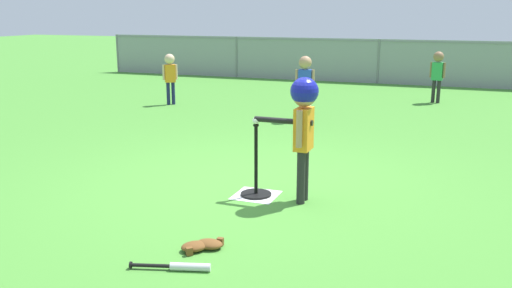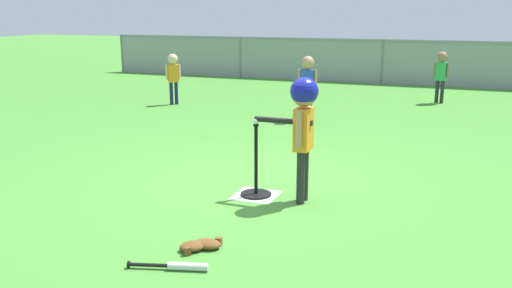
# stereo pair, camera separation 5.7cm
# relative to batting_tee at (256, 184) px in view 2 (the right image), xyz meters

# --- Properties ---
(ground_plane) EXTENTS (60.00, 60.00, 0.00)m
(ground_plane) POSITION_rel_batting_tee_xyz_m (-0.16, 0.36, -0.13)
(ground_plane) COLOR #478C33
(home_plate) EXTENTS (0.44, 0.44, 0.01)m
(home_plate) POSITION_rel_batting_tee_xyz_m (0.00, -0.00, -0.12)
(home_plate) COLOR white
(home_plate) RESTS_ON ground_plane
(batting_tee) EXTENTS (0.32, 0.32, 0.75)m
(batting_tee) POSITION_rel_batting_tee_xyz_m (0.00, 0.00, 0.00)
(batting_tee) COLOR black
(batting_tee) RESTS_ON ground_plane
(baseball_on_tee) EXTENTS (0.07, 0.07, 0.07)m
(baseball_on_tee) POSITION_rel_batting_tee_xyz_m (0.00, -0.00, 0.67)
(baseball_on_tee) COLOR white
(baseball_on_tee) RESTS_ON batting_tee
(batter_child) EXTENTS (0.65, 0.36, 1.25)m
(batter_child) POSITION_rel_batting_tee_xyz_m (0.49, -0.01, 0.77)
(batter_child) COLOR #262626
(batter_child) RESTS_ON ground_plane
(fielder_near_left) EXTENTS (0.31, 0.21, 1.06)m
(fielder_near_left) POSITION_rel_batting_tee_xyz_m (1.43, 6.80, 0.55)
(fielder_near_left) COLOR #262626
(fielder_near_left) RESTS_ON ground_plane
(fielder_deep_left) EXTENTS (0.33, 0.22, 1.12)m
(fielder_deep_left) POSITION_rel_batting_tee_xyz_m (-0.62, 4.04, 0.59)
(fielder_deep_left) COLOR #262626
(fielder_deep_left) RESTS_ON ground_plane
(fielder_deep_right) EXTENTS (0.25, 0.22, 1.02)m
(fielder_deep_right) POSITION_rel_batting_tee_xyz_m (-3.61, 4.70, 0.53)
(fielder_deep_right) COLOR #191E4C
(fielder_deep_right) RESTS_ON ground_plane
(spare_bat_silver) EXTENTS (0.60, 0.22, 0.06)m
(spare_bat_silver) POSITION_rel_batting_tee_xyz_m (0.08, -1.77, -0.10)
(spare_bat_silver) COLOR silver
(spare_bat_silver) RESTS_ON ground_plane
(glove_by_plate) EXTENTS (0.27, 0.27, 0.07)m
(glove_by_plate) POSITION_rel_batting_tee_xyz_m (0.01, -1.43, -0.09)
(glove_by_plate) COLOR brown
(glove_by_plate) RESTS_ON ground_plane
(glove_near_bats) EXTENTS (0.23, 0.18, 0.07)m
(glove_near_bats) POSITION_rel_batting_tee_xyz_m (0.11, -1.34, -0.09)
(glove_near_bats) COLOR brown
(glove_near_bats) RESTS_ON ground_plane
(outfield_fence) EXTENTS (16.06, 0.06, 1.15)m
(outfield_fence) POSITION_rel_batting_tee_xyz_m (-0.16, 9.52, 0.49)
(outfield_fence) COLOR slate
(outfield_fence) RESTS_ON ground_plane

